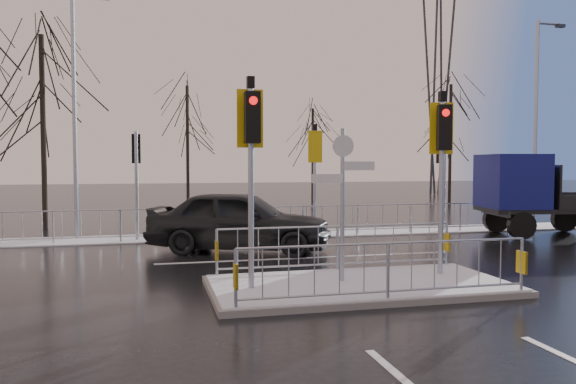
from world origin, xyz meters
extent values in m
plane|color=black|center=(0.00, 0.00, 0.00)|extent=(120.00, 120.00, 0.00)
cube|color=white|center=(0.00, 8.60, 0.02)|extent=(30.00, 2.00, 0.04)
cube|color=silver|center=(0.00, 3.80, 0.00)|extent=(8.00, 0.15, 0.01)
cube|color=slate|center=(0.00, 0.00, 0.06)|extent=(6.00, 3.00, 0.12)
cube|color=white|center=(0.00, 0.00, 0.14)|extent=(5.85, 2.85, 0.03)
cube|color=gold|center=(-2.70, -1.38, 0.67)|extent=(0.05, 0.28, 0.42)
cube|color=gold|center=(2.70, -1.38, 0.67)|extent=(0.05, 0.28, 0.42)
cube|color=gold|center=(-2.70, 1.38, 0.67)|extent=(0.05, 0.28, 0.42)
cube|color=gold|center=(2.70, 1.38, 0.67)|extent=(0.05, 0.28, 0.42)
cylinder|color=#9BA0A9|center=(-2.20, 0.00, 2.02)|extent=(0.11, 0.11, 3.80)
cube|color=black|center=(-2.20, -0.18, 3.37)|extent=(0.28, 0.22, 0.95)
cylinder|color=red|center=(-2.20, -0.29, 3.67)|extent=(0.16, 0.04, 0.16)
cube|color=#DCB90C|center=(-2.20, 0.07, 3.37)|extent=(0.50, 0.03, 1.10)
cube|color=black|center=(-2.20, 0.00, 4.04)|extent=(0.14, 0.14, 0.22)
cylinder|color=#9BA0A9|center=(2.00, 0.40, 1.97)|extent=(0.11, 0.11, 3.70)
cube|color=black|center=(1.95, 0.23, 3.27)|extent=(0.33, 0.28, 0.95)
cylinder|color=red|center=(1.93, 0.12, 3.57)|extent=(0.16, 0.08, 0.16)
cube|color=#DCB90C|center=(2.02, 0.47, 3.27)|extent=(0.49, 0.16, 1.10)
cube|color=black|center=(2.00, 0.40, 3.94)|extent=(0.14, 0.14, 0.22)
cylinder|color=#9BA0A9|center=(-0.30, 0.20, 1.67)|extent=(0.09, 0.09, 3.10)
cube|color=silver|center=(0.05, 0.20, 2.47)|extent=(0.70, 0.14, 0.18)
cube|color=silver|center=(-0.62, 0.20, 2.22)|extent=(0.62, 0.15, 0.18)
cylinder|color=silver|center=(-0.30, 0.17, 2.87)|extent=(0.44, 0.03, 0.44)
cylinder|color=#9BA0A9|center=(-4.50, 8.30, 1.79)|extent=(0.11, 0.11, 3.50)
cube|color=black|center=(-4.50, 8.48, 2.99)|extent=(0.28, 0.22, 0.95)
cylinder|color=red|center=(-4.50, 8.59, 3.29)|extent=(0.16, 0.04, 0.16)
cylinder|color=#9BA0A9|center=(1.50, 8.30, 1.84)|extent=(0.11, 0.11, 3.60)
cube|color=black|center=(1.50, 8.48, 3.09)|extent=(0.28, 0.22, 0.95)
cylinder|color=red|center=(1.50, 8.59, 3.39)|extent=(0.16, 0.04, 0.16)
cube|color=#DCB90C|center=(1.50, 8.23, 3.09)|extent=(0.50, 0.03, 1.10)
cube|color=black|center=(1.50, 8.30, 3.76)|extent=(0.14, 0.14, 0.22)
cylinder|color=#9BA0A9|center=(6.50, 8.30, 1.79)|extent=(0.11, 0.11, 3.50)
cube|color=black|center=(6.45, 8.47, 2.99)|extent=(0.33, 0.28, 0.95)
cylinder|color=red|center=(6.43, 8.58, 3.29)|extent=(0.16, 0.08, 0.16)
cube|color=black|center=(6.50, 8.30, 3.66)|extent=(0.14, 0.14, 0.22)
imported|color=black|center=(-1.59, 5.33, 0.89)|extent=(5.60, 3.84, 1.77)
cylinder|color=black|center=(7.85, 5.62, 0.46)|extent=(0.96, 0.43, 0.92)
cylinder|color=black|center=(8.18, 7.53, 0.46)|extent=(0.96, 0.43, 0.92)
cylinder|color=black|center=(10.73, 7.09, 0.46)|extent=(0.96, 0.43, 0.92)
cube|color=black|center=(10.19, 6.20, 0.90)|extent=(6.37, 3.14, 0.15)
cube|color=navy|center=(8.10, 6.56, 1.90)|extent=(2.20, 2.50, 1.85)
cube|color=black|center=(8.99, 6.41, 2.27)|extent=(0.36, 1.82, 1.02)
cube|color=#2D3033|center=(7.56, 6.66, 0.88)|extent=(0.48, 2.11, 0.32)
cube|color=black|center=(9.24, 6.36, 1.77)|extent=(0.46, 2.19, 1.38)
cylinder|color=black|center=(-8.00, 12.50, 3.68)|extent=(0.20, 0.20, 7.36)
cylinder|color=black|center=(-2.00, 22.00, 3.45)|extent=(0.19, 0.19, 6.90)
cylinder|color=black|center=(6.00, 24.00, 2.99)|extent=(0.16, 0.16, 5.98)
cylinder|color=black|center=(14.00, 21.00, 3.68)|extent=(0.20, 0.20, 7.36)
cylinder|color=#9BA0A9|center=(10.50, 8.50, 4.00)|extent=(0.14, 0.14, 8.00)
cylinder|color=#9BA0A9|center=(11.00, 8.50, 7.90)|extent=(1.00, 0.10, 0.10)
cube|color=#2D3033|center=(11.50, 8.50, 7.85)|extent=(0.35, 0.18, 0.12)
cylinder|color=#9BA0A9|center=(-6.50, 9.50, 4.10)|extent=(0.14, 0.14, 8.20)
cylinder|color=#2D3033|center=(18.60, 30.60, 10.00)|extent=(1.18, 1.18, 19.97)
cylinder|color=#2D3033|center=(17.40, 30.60, 10.00)|extent=(1.18, 1.18, 19.97)
cylinder|color=#2D3033|center=(18.60, 29.40, 10.00)|extent=(1.18, 1.18, 19.97)
cylinder|color=#2D3033|center=(17.40, 29.40, 10.00)|extent=(1.18, 1.18, 19.97)
camera|label=1|loc=(-4.03, -10.46, 2.54)|focal=35.00mm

